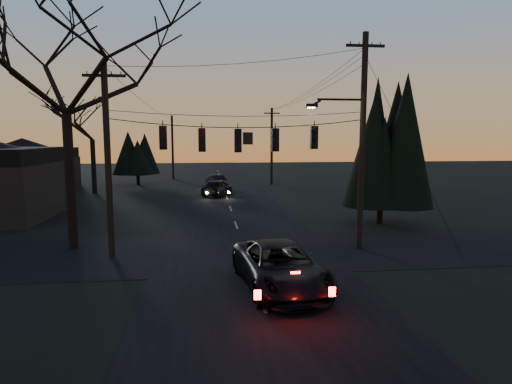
{
  "coord_description": "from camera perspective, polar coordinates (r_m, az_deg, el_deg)",
  "views": [
    {
      "loc": [
        -1.7,
        -9.29,
        5.3
      ],
      "look_at": [
        0.41,
        9.09,
        2.92
      ],
      "focal_mm": 30.0,
      "sensor_mm": 36.0,
      "label": 1
    }
  ],
  "objects": [
    {
      "name": "cross_road",
      "position": [
        20.08,
        -1.49,
        -7.94
      ],
      "size": [
        60.0,
        7.0,
        0.02
      ],
      "primitive_type": "cube",
      "color": "black",
      "rests_on": "ground"
    },
    {
      "name": "utility_pole_right",
      "position": [
        21.26,
        13.57,
        -7.3
      ],
      "size": [
        5.0,
        0.3,
        10.0
      ],
      "primitive_type": null,
      "color": "black",
      "rests_on": "ground"
    },
    {
      "name": "suv_near",
      "position": [
        15.27,
        3.21,
        -9.92
      ],
      "size": [
        3.2,
        5.82,
        1.54
      ],
      "primitive_type": "imported",
      "rotation": [
        0.0,
        0.0,
        0.12
      ],
      "color": "black",
      "rests_on": "ground"
    },
    {
      "name": "bare_tree_dist",
      "position": [
        43.18,
        -21.12,
        9.23
      ],
      "size": [
        7.39,
        7.39,
        10.15
      ],
      "color": "black",
      "rests_on": "ground"
    },
    {
      "name": "bare_tree_left",
      "position": [
        22.07,
        -24.31,
        16.07
      ],
      "size": [
        9.36,
        9.36,
        12.71
      ],
      "color": "black",
      "rests_on": "ground"
    },
    {
      "name": "house_left_far",
      "position": [
        48.92,
        -28.57,
        3.29
      ],
      "size": [
        9.0,
        7.0,
        5.2
      ],
      "color": "black",
      "rests_on": "ground"
    },
    {
      "name": "utility_pole_left",
      "position": [
        20.46,
        -18.64,
        -8.06
      ],
      "size": [
        1.8,
        0.3,
        8.5
      ],
      "primitive_type": null,
      "color": "black",
      "rests_on": "ground"
    },
    {
      "name": "span_signal_assembly",
      "position": [
        19.35,
        -2.25,
        7.08
      ],
      "size": [
        11.5,
        0.44,
        1.62
      ],
      "color": "black",
      "rests_on": "ground"
    },
    {
      "name": "evergreen_dist",
      "position": [
        49.42,
        -15.55,
        5.07
      ],
      "size": [
        3.59,
        3.59,
        5.95
      ],
      "color": "black",
      "rests_on": "ground"
    },
    {
      "name": "utility_pole_far_l",
      "position": [
        55.71,
        -10.97,
        1.75
      ],
      "size": [
        0.3,
        0.3,
        8.0
      ],
      "primitive_type": null,
      "color": "black",
      "rests_on": "ground"
    },
    {
      "name": "sedan_oncoming_a",
      "position": [
        38.75,
        -5.19,
        0.58
      ],
      "size": [
        3.21,
        4.77,
        1.51
      ],
      "primitive_type": "imported",
      "rotation": [
        0.0,
        0.0,
        2.79
      ],
      "color": "black",
      "rests_on": "ground"
    },
    {
      "name": "sedan_oncoming_b",
      "position": [
        46.14,
        -5.41,
        1.5
      ],
      "size": [
        2.35,
        4.02,
        1.25
      ],
      "primitive_type": "imported",
      "rotation": [
        0.0,
        0.0,
        3.43
      ],
      "color": "black",
      "rests_on": "ground"
    },
    {
      "name": "utility_pole_far_r",
      "position": [
        48.13,
        2.08,
        1.02
      ],
      "size": [
        1.8,
        0.3,
        8.5
      ],
      "primitive_type": null,
      "color": "black",
      "rests_on": "ground"
    },
    {
      "name": "main_road",
      "position": [
        29.82,
        -3.19,
        -2.89
      ],
      "size": [
        8.0,
        120.0,
        0.02
      ],
      "primitive_type": "cube",
      "color": "black",
      "rests_on": "ground"
    },
    {
      "name": "ground_plane",
      "position": [
        10.83,
        3.58,
        -21.96
      ],
      "size": [
        160.0,
        160.0,
        0.0
      ],
      "primitive_type": "plane",
      "color": "black"
    },
    {
      "name": "evergreen_right",
      "position": [
        27.04,
        16.51,
        6.23
      ],
      "size": [
        4.04,
        4.04,
        8.65
      ],
      "color": "black",
      "rests_on": "ground"
    }
  ]
}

